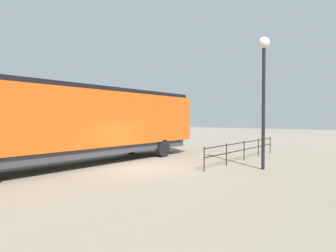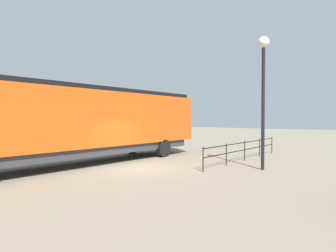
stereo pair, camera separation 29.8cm
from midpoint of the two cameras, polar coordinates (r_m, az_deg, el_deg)
name	(u,v)px [view 1 (the left image)]	position (r m, az deg, el deg)	size (l,w,h in m)	color
ground_plane	(143,168)	(14.97, -5.45, -8.04)	(120.00, 120.00, 0.00)	gray
locomotive	(89,121)	(16.78, -15.42, 0.91)	(3.16, 16.57, 4.14)	#D15114
lamp_post	(264,74)	(15.18, 17.29, 9.52)	(0.55, 0.55, 6.37)	black
platform_fence	(244,147)	(18.05, 13.90, -4.01)	(0.05, 9.31, 1.16)	black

